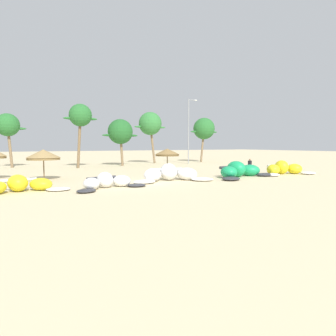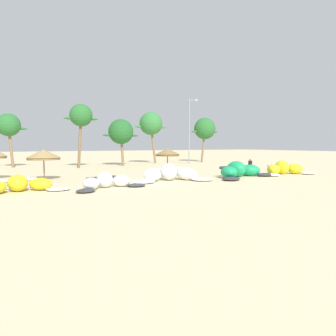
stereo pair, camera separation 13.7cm
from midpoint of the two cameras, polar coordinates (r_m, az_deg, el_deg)
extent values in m
plane|color=beige|center=(23.92, -5.52, -3.04)|extent=(260.00, 260.00, 0.00)
ellipsoid|color=yellow|center=(22.27, -27.15, -2.60)|extent=(1.50, 1.80, 1.15)
ellipsoid|color=yellow|center=(22.24, -23.46, -2.86)|extent=(2.03, 2.03, 0.85)
ellipsoid|color=white|center=(21.63, -20.57, -3.80)|extent=(1.82, 1.53, 0.23)
cylinder|color=white|center=(22.81, -27.42, -2.14)|extent=(2.66, 0.67, 0.24)
cube|color=white|center=(22.11, -27.07, -2.64)|extent=(1.05, 0.73, 0.04)
ellipsoid|color=#333338|center=(20.23, -15.68, -4.24)|extent=(1.78, 1.70, 0.23)
ellipsoid|color=white|center=(21.26, -14.74, -2.95)|extent=(1.56, 1.71, 0.85)
ellipsoid|color=white|center=(22.09, -12.25, -2.24)|extent=(1.41, 1.61, 1.15)
ellipsoid|color=white|center=(22.47, -9.10, -2.47)|extent=(1.79, 1.76, 0.85)
ellipsoid|color=#333338|center=(22.26, -6.24, -3.31)|extent=(1.52, 1.28, 0.23)
cylinder|color=#333338|center=(22.50, -12.86, -1.86)|extent=(2.36, 0.74, 0.22)
cube|color=#333338|center=(21.97, -12.07, -2.28)|extent=(0.95, 0.68, 0.04)
ellipsoid|color=white|center=(24.03, -4.74, -2.64)|extent=(2.19, 1.79, 0.30)
ellipsoid|color=white|center=(25.26, -3.14, -1.36)|extent=(2.39, 2.40, 1.11)
ellipsoid|color=white|center=(26.11, -0.04, -0.73)|extent=(1.72, 2.14, 1.50)
ellipsoid|color=white|center=(26.33, 3.51, -1.12)|extent=(2.15, 2.38, 1.11)
ellipsoid|color=white|center=(25.84, 6.50, -2.15)|extent=(2.40, 2.20, 0.30)
cylinder|color=white|center=(26.74, -0.53, -0.31)|extent=(3.05, 0.74, 0.28)
cube|color=white|center=(25.93, 0.10, -0.77)|extent=(1.20, 0.86, 0.04)
ellipsoid|color=#333338|center=(26.71, 11.94, -1.99)|extent=(2.48, 2.32, 0.31)
ellipsoid|color=#199E5B|center=(28.17, 11.52, -0.80)|extent=(2.16, 2.42, 1.15)
ellipsoid|color=#199E5B|center=(29.70, 12.89, -0.17)|extent=(1.86, 2.25, 1.55)
ellipsoid|color=#199E5B|center=(30.80, 15.35, -0.42)|extent=(2.47, 2.45, 1.15)
ellipsoid|color=#333338|center=(31.12, 18.10, -1.21)|extent=(2.19, 1.77, 0.31)
cylinder|color=#333338|center=(30.11, 11.83, 0.19)|extent=(3.15, 0.92, 0.29)
cube|color=#333338|center=(29.58, 13.19, -0.19)|extent=(1.27, 0.93, 0.04)
ellipsoid|color=white|center=(31.35, 19.41, -1.22)|extent=(1.84, 1.66, 0.30)
ellipsoid|color=yellow|center=(32.65, 19.52, -0.30)|extent=(2.02, 2.04, 1.09)
ellipsoid|color=yellow|center=(33.89, 20.95, 0.15)|extent=(1.47, 1.69, 1.48)
ellipsoid|color=yellow|center=(34.66, 23.11, -0.14)|extent=(1.91, 2.01, 1.09)
ellipsoid|color=white|center=(34.70, 25.30, -0.86)|extent=(1.98, 1.87, 0.30)
cylinder|color=white|center=(34.28, 20.33, 0.43)|extent=(2.80, 0.54, 0.25)
cube|color=white|center=(33.78, 21.13, 0.14)|extent=(1.07, 0.67, 0.04)
cylinder|color=brown|center=(28.37, -22.95, -0.17)|extent=(0.10, 0.10, 1.99)
cone|color=#9E7F4C|center=(28.30, -23.04, 2.58)|extent=(2.91, 2.91, 0.73)
cylinder|color=olive|center=(28.31, -23.01, 1.64)|extent=(2.77, 2.77, 0.20)
cylinder|color=brown|center=(32.93, -0.27, 0.85)|extent=(0.10, 0.10, 2.07)
cone|color=olive|center=(32.88, -0.27, 3.21)|extent=(2.74, 2.74, 0.64)
cylinder|color=brown|center=(32.89, -0.27, 2.48)|extent=(2.61, 2.61, 0.20)
cylinder|color=#383842|center=(33.45, 15.37, -0.30)|extent=(0.24, 0.24, 0.85)
cube|color=black|center=(33.40, 15.39, 0.90)|extent=(0.36, 0.22, 0.56)
sphere|color=#9E7051|center=(33.38, 15.40, 1.57)|extent=(0.20, 0.20, 0.20)
cylinder|color=#7F6647|center=(45.81, -28.27, 3.69)|extent=(0.71, 0.36, 5.83)
sphere|color=#286B2D|center=(45.89, -28.63, 7.32)|extent=(3.10, 3.10, 3.10)
ellipsoid|color=#286B2D|center=(45.88, -27.05, 6.79)|extent=(2.17, 0.50, 0.36)
cylinder|color=brown|center=(41.62, -16.84, 4.87)|extent=(0.83, 0.36, 7.09)
sphere|color=#286B2D|center=(41.85, -16.64, 9.73)|extent=(3.02, 3.02, 3.02)
ellipsoid|color=#286B2D|center=(41.58, -18.27, 9.10)|extent=(2.11, 0.50, 0.36)
ellipsoid|color=#286B2D|center=(42.07, -14.99, 9.12)|extent=(2.11, 0.50, 0.36)
cylinder|color=#7F6647|center=(44.57, -9.06, 3.68)|extent=(0.64, 0.36, 5.08)
sphere|color=#236028|center=(44.57, -9.27, 6.94)|extent=(3.68, 3.68, 3.68)
ellipsoid|color=#236028|center=(44.08, -11.08, 6.22)|extent=(2.58, 0.50, 0.36)
ellipsoid|color=#236028|center=(45.05, -7.48, 6.23)|extent=(2.58, 0.50, 0.36)
cylinder|color=#7F6647|center=(50.10, -3.10, 4.73)|extent=(1.16, 0.36, 6.67)
sphere|color=#337A38|center=(50.05, -3.54, 8.55)|extent=(3.84, 3.84, 3.84)
ellipsoid|color=#337A38|center=(49.39, -5.17, 7.92)|extent=(2.69, 0.50, 0.36)
ellipsoid|color=#337A38|center=(50.68, -1.94, 7.85)|extent=(2.69, 0.50, 0.36)
cylinder|color=#7F6647|center=(54.00, 6.60, 4.36)|extent=(0.97, 0.36, 6.05)
sphere|color=#286B2D|center=(54.25, 6.89, 7.55)|extent=(3.88, 3.88, 3.88)
ellipsoid|color=#286B2D|center=(53.35, 5.51, 6.99)|extent=(2.72, 0.50, 0.36)
ellipsoid|color=#286B2D|center=(55.13, 8.21, 6.88)|extent=(2.72, 0.50, 0.36)
cylinder|color=gray|center=(49.37, 3.90, 7.05)|extent=(0.18, 0.18, 10.67)
cylinder|color=gray|center=(50.23, 4.61, 12.94)|extent=(1.38, 0.10, 0.10)
ellipsoid|color=silver|center=(50.61, 5.28, 12.88)|extent=(0.56, 0.24, 0.20)
camera|label=1|loc=(0.07, -90.14, -0.01)|focal=31.61mm
camera|label=2|loc=(0.07, 89.86, 0.01)|focal=31.61mm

